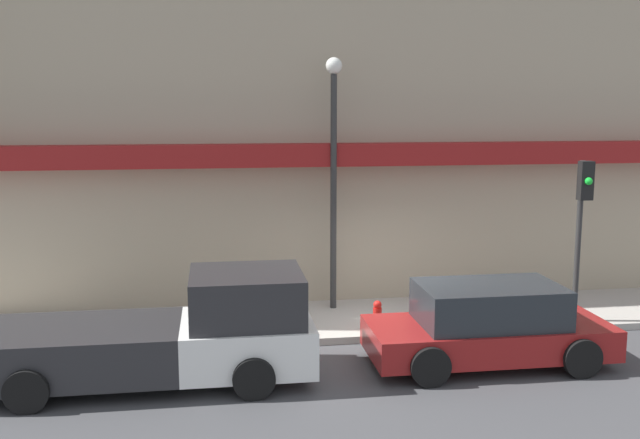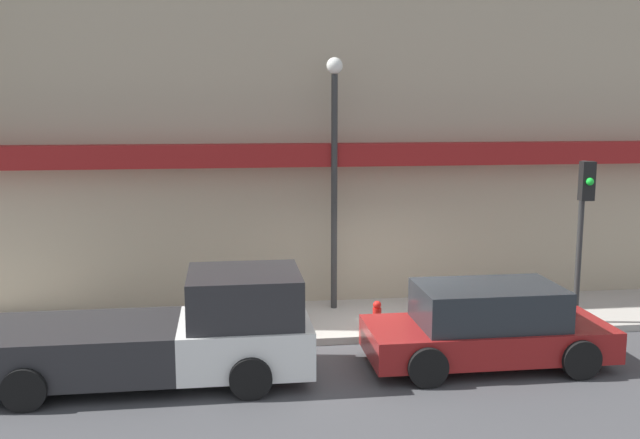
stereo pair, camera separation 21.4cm
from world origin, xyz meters
name	(u,v)px [view 1 (the left image)]	position (x,y,z in m)	size (l,w,h in m)	color
ground_plane	(383,343)	(0.00, 0.00, 0.00)	(80.00, 80.00, 0.00)	#424244
sidewalk	(369,319)	(0.00, 1.37, 0.07)	(36.00, 2.74, 0.15)	#ADA89E
building	(345,103)	(-0.02, 4.22, 4.75)	(19.80, 3.80, 9.81)	tan
pickup_truck	(171,335)	(-4.06, -1.41, 0.81)	(5.62, 2.17, 1.87)	white
parked_car	(488,325)	(1.61, -1.41, 0.72)	(4.40, 1.99, 1.48)	maroon
fire_hydrant	(377,315)	(-0.04, 0.38, 0.45)	(0.18, 0.18, 0.61)	red
street_lamp	(334,154)	(-0.66, 2.11, 3.62)	(0.36, 0.36, 5.56)	#2D2D2D
traffic_light	(582,212)	(4.25, 0.30, 2.51)	(0.28, 0.42, 3.42)	#2D2D2D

